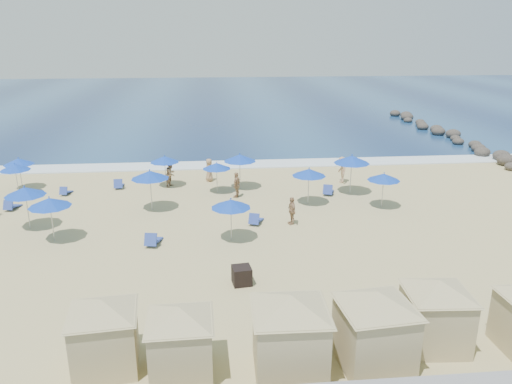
# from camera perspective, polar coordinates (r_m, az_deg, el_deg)

# --- Properties ---
(ground) EXTENTS (160.00, 160.00, 0.00)m
(ground) POSITION_cam_1_polar(r_m,az_deg,el_deg) (25.06, -5.95, -6.09)
(ground) COLOR tan
(ground) RESTS_ON ground
(ocean) EXTENTS (160.00, 80.00, 0.06)m
(ocean) POSITION_cam_1_polar(r_m,az_deg,el_deg) (78.57, -5.77, 10.40)
(ocean) COLOR navy
(ocean) RESTS_ON ground
(surf_line) EXTENTS (160.00, 2.50, 0.08)m
(surf_line) POSITION_cam_1_polar(r_m,az_deg,el_deg) (39.73, -5.85, 3.06)
(surf_line) COLOR white
(surf_line) RESTS_ON ground
(rock_jetty) EXTENTS (2.56, 26.66, 0.96)m
(rock_jetty) POSITION_cam_1_polar(r_m,az_deg,el_deg) (54.21, 20.62, 6.34)
(rock_jetty) COLOR #2D2825
(rock_jetty) RESTS_ON ground
(trash_bin) EXTENTS (0.86, 0.86, 0.77)m
(trash_bin) POSITION_cam_1_polar(r_m,az_deg,el_deg) (21.21, -1.64, -9.51)
(trash_bin) COLOR black
(trash_bin) RESTS_ON ground
(cabana_0) EXTENTS (4.18, 4.18, 2.63)m
(cabana_0) POSITION_cam_1_polar(r_m,az_deg,el_deg) (16.60, -17.02, -14.32)
(cabana_0) COLOR tan
(cabana_0) RESTS_ON ground
(cabana_1) EXTENTS (4.08, 4.08, 2.56)m
(cabana_1) POSITION_cam_1_polar(r_m,az_deg,el_deg) (15.84, -8.65, -15.53)
(cabana_1) COLOR tan
(cabana_1) RESTS_ON ground
(cabana_2) EXTENTS (4.70, 4.70, 2.95)m
(cabana_2) POSITION_cam_1_polar(r_m,az_deg,el_deg) (15.67, 3.92, -14.81)
(cabana_2) COLOR tan
(cabana_2) RESTS_ON ground
(cabana_3) EXTENTS (4.55, 4.55, 2.87)m
(cabana_3) POSITION_cam_1_polar(r_m,az_deg,el_deg) (16.36, 13.51, -13.96)
(cabana_3) COLOR tan
(cabana_3) RESTS_ON ground
(cabana_4) EXTENTS (4.27, 4.27, 2.68)m
(cabana_4) POSITION_cam_1_polar(r_m,az_deg,el_deg) (17.92, 19.99, -12.00)
(cabana_4) COLOR tan
(cabana_4) RESTS_ON ground
(umbrella_0) EXTENTS (1.90, 1.90, 2.16)m
(umbrella_0) POSITION_cam_1_polar(r_m,az_deg,el_deg) (35.44, -25.85, 2.57)
(umbrella_0) COLOR #A5A8AD
(umbrella_0) RESTS_ON ground
(umbrella_1) EXTENTS (2.13, 2.13, 2.42)m
(umbrella_1) POSITION_cam_1_polar(r_m,az_deg,el_deg) (28.97, -24.90, 0.06)
(umbrella_1) COLOR #A5A8AD
(umbrella_1) RESTS_ON ground
(umbrella_2) EXTENTS (1.95, 1.95, 2.22)m
(umbrella_2) POSITION_cam_1_polar(r_m,az_deg,el_deg) (36.66, -25.50, 3.17)
(umbrella_2) COLOR #A5A8AD
(umbrella_2) RESTS_ON ground
(umbrella_3) EXTENTS (2.10, 2.10, 2.39)m
(umbrella_3) POSITION_cam_1_polar(r_m,az_deg,el_deg) (26.74, -22.53, -1.10)
(umbrella_3) COLOR #A5A8AD
(umbrella_3) RESTS_ON ground
(umbrella_4) EXTENTS (1.96, 1.96, 2.23)m
(umbrella_4) POSITION_cam_1_polar(r_m,az_deg,el_deg) (34.24, -10.40, 3.71)
(umbrella_4) COLOR #A5A8AD
(umbrella_4) RESTS_ON ground
(umbrella_5) EXTENTS (2.21, 2.21, 2.51)m
(umbrella_5) POSITION_cam_1_polar(r_m,az_deg,el_deg) (29.72, -12.03, 1.95)
(umbrella_5) COLOR #A5A8AD
(umbrella_5) RESTS_ON ground
(umbrella_6) EXTENTS (2.01, 2.01, 2.28)m
(umbrella_6) POSITION_cam_1_polar(r_m,az_deg,el_deg) (24.82, -2.89, -1.34)
(umbrella_6) COLOR #A5A8AD
(umbrella_6) RESTS_ON ground
(umbrella_7) EXTENTS (1.85, 1.85, 2.10)m
(umbrella_7) POSITION_cam_1_polar(r_m,az_deg,el_deg) (32.51, -4.53, 3.00)
(umbrella_7) COLOR #A5A8AD
(umbrella_7) RESTS_ON ground
(umbrella_8) EXTENTS (2.06, 2.06, 2.35)m
(umbrella_8) POSITION_cam_1_polar(r_m,az_deg,el_deg) (30.27, 6.07, 2.25)
(umbrella_8) COLOR #A5A8AD
(umbrella_8) RESTS_ON ground
(umbrella_9) EXTENTS (2.17, 2.17, 2.47)m
(umbrella_9) POSITION_cam_1_polar(r_m,az_deg,el_deg) (33.20, -1.86, 3.93)
(umbrella_9) COLOR #A5A8AD
(umbrella_9) RESTS_ON ground
(umbrella_10) EXTENTS (2.33, 2.33, 2.65)m
(umbrella_10) POSITION_cam_1_polar(r_m,az_deg,el_deg) (32.69, 10.90, 3.67)
(umbrella_10) COLOR #A5A8AD
(umbrella_10) RESTS_ON ground
(umbrella_11) EXTENTS (1.95, 1.95, 2.22)m
(umbrella_11) POSITION_cam_1_polar(r_m,az_deg,el_deg) (30.49, 14.40, 1.67)
(umbrella_11) COLOR #A5A8AD
(umbrella_11) RESTS_ON ground
(beach_chair_0) EXTENTS (0.74, 1.33, 0.70)m
(beach_chair_0) POSITION_cam_1_polar(r_m,az_deg,el_deg) (33.12, -26.17, -1.41)
(beach_chair_0) COLOR #2A419C
(beach_chair_0) RESTS_ON ground
(beach_chair_1) EXTENTS (0.66, 1.18, 0.62)m
(beach_chair_1) POSITION_cam_1_polar(r_m,az_deg,el_deg) (34.75, -20.95, 0.06)
(beach_chair_1) COLOR #2A419C
(beach_chair_1) RESTS_ON ground
(beach_chair_2) EXTENTS (0.66, 1.33, 0.71)m
(beach_chair_2) POSITION_cam_1_polar(r_m,az_deg,el_deg) (35.07, -15.41, 0.84)
(beach_chair_2) COLOR #2A419C
(beach_chair_2) RESTS_ON ground
(beach_chair_3) EXTENTS (0.84, 1.45, 0.75)m
(beach_chair_3) POSITION_cam_1_polar(r_m,az_deg,el_deg) (25.43, -11.71, -5.38)
(beach_chair_3) COLOR #2A419C
(beach_chair_3) RESTS_ON ground
(beach_chair_4) EXTENTS (0.99, 1.41, 0.71)m
(beach_chair_4) POSITION_cam_1_polar(r_m,az_deg,el_deg) (27.56, -0.05, -3.16)
(beach_chair_4) COLOR #2A419C
(beach_chair_4) RESTS_ON ground
(beach_chair_5) EXTENTS (1.02, 1.48, 0.75)m
(beach_chair_5) POSITION_cam_1_polar(r_m,az_deg,el_deg) (32.85, 8.26, 0.18)
(beach_chair_5) COLOR #2A419C
(beach_chair_5) RESTS_ON ground
(beachgoer_1) EXTENTS (0.96, 1.05, 1.76)m
(beachgoer_1) POSITION_cam_1_polar(r_m,az_deg,el_deg) (34.52, -9.71, 2.06)
(beachgoer_1) COLOR #A37D5A
(beachgoer_1) RESTS_ON ground
(beachgoer_2) EXTENTS (0.76, 1.05, 1.66)m
(beachgoer_2) POSITION_cam_1_polar(r_m,az_deg,el_deg) (31.79, -2.22, 0.83)
(beachgoer_2) COLOR #A37D5A
(beachgoer_2) RESTS_ON ground
(beachgoer_3) EXTENTS (0.69, 1.19, 1.84)m
(beachgoer_3) POSITION_cam_1_polar(r_m,az_deg,el_deg) (35.40, 9.77, 2.52)
(beachgoer_3) COLOR #A37D5A
(beachgoer_3) RESTS_ON ground
(beachgoer_4) EXTENTS (0.55, 0.81, 1.62)m
(beachgoer_4) POSITION_cam_1_polar(r_m,az_deg,el_deg) (35.41, -5.37, 2.52)
(beachgoer_4) COLOR #A37D5A
(beachgoer_4) RESTS_ON ground
(beachgoer_5) EXTENTS (0.56, 0.97, 1.56)m
(beachgoer_5) POSITION_cam_1_polar(r_m,az_deg,el_deg) (27.42, 4.10, -2.13)
(beachgoer_5) COLOR #A37D5A
(beachgoer_5) RESTS_ON ground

